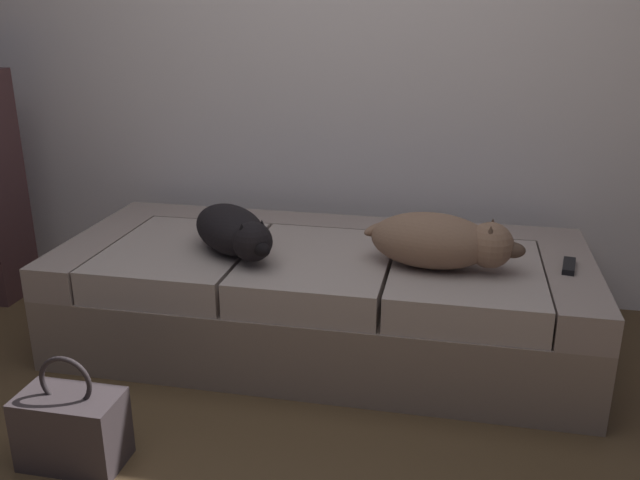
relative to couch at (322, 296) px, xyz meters
The scene contains 5 objects.
couch is the anchor object (origin of this frame).
dog_dark 0.48m from the couch, 156.72° to the right, with size 0.46×0.47×0.19m.
dog_tan 0.59m from the couch, 14.74° to the right, with size 0.62×0.31×0.21m.
tv_remote 0.99m from the couch, ahead, with size 0.04×0.15×0.02m, color black.
handbag 1.13m from the couch, 122.59° to the right, with size 0.32×0.18×0.38m.
Camera 1 is at (0.52, -1.50, 1.38)m, focal length 37.96 mm.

